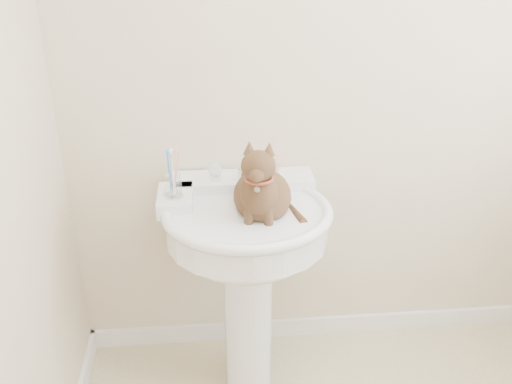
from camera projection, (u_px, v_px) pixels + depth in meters
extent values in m
cube|color=white|center=(324.00, 325.00, 2.75)|extent=(2.20, 0.02, 0.09)
cylinder|color=white|center=(248.00, 321.00, 2.32)|extent=(0.19, 0.19, 0.68)
cylinder|color=white|center=(247.00, 226.00, 2.12)|extent=(0.60, 0.60, 0.13)
ellipsoid|color=white|center=(248.00, 241.00, 2.15)|extent=(0.55, 0.48, 0.22)
torus|color=white|center=(247.00, 212.00, 2.09)|extent=(0.64, 0.64, 0.04)
cube|color=white|center=(243.00, 183.00, 2.28)|extent=(0.56, 0.15, 0.06)
cube|color=white|center=(175.00, 200.00, 2.15)|extent=(0.13, 0.20, 0.06)
cylinder|color=silver|center=(244.00, 175.00, 2.21)|extent=(0.05, 0.05, 0.05)
cylinder|color=silver|center=(245.00, 174.00, 2.16)|extent=(0.04, 0.04, 0.14)
sphere|color=white|center=(215.00, 170.00, 2.21)|extent=(0.06, 0.06, 0.06)
sphere|color=white|center=(271.00, 167.00, 2.23)|extent=(0.06, 0.06, 0.06)
cube|color=#D74B16|center=(265.00, 167.00, 2.31)|extent=(0.10, 0.07, 0.03)
cylinder|color=silver|center=(174.00, 196.00, 2.10)|extent=(0.07, 0.07, 0.01)
cylinder|color=white|center=(174.00, 185.00, 2.08)|extent=(0.06, 0.06, 0.09)
cylinder|color=#3899E0|center=(169.00, 173.00, 2.06)|extent=(0.01, 0.01, 0.17)
cylinder|color=white|center=(173.00, 172.00, 2.06)|extent=(0.01, 0.01, 0.17)
cylinder|color=pink|center=(176.00, 172.00, 2.06)|extent=(0.01, 0.01, 0.17)
ellipsoid|color=brown|center=(261.00, 196.00, 2.08)|extent=(0.21, 0.24, 0.19)
ellipsoid|color=brown|center=(264.00, 192.00, 1.98)|extent=(0.14, 0.13, 0.17)
ellipsoid|color=brown|center=(265.00, 166.00, 1.90)|extent=(0.12, 0.11, 0.11)
cone|color=brown|center=(254.00, 149.00, 1.89)|extent=(0.04, 0.04, 0.05)
cone|color=brown|center=(274.00, 148.00, 1.89)|extent=(0.04, 0.04, 0.05)
cylinder|color=brown|center=(290.00, 208.00, 2.14)|extent=(0.03, 0.03, 0.22)
torus|color=maroon|center=(264.00, 178.00, 1.93)|extent=(0.10, 0.10, 0.01)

